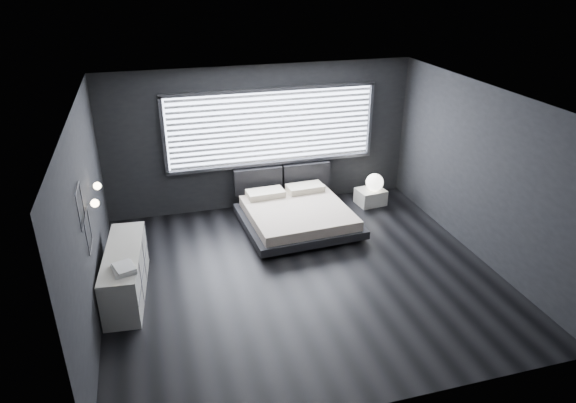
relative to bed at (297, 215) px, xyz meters
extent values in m
plane|color=black|center=(-0.39, -1.59, -0.24)|extent=(6.00, 6.00, 0.00)
plane|color=white|center=(-0.39, -1.59, 2.56)|extent=(6.00, 6.00, 0.00)
cube|color=black|center=(-0.39, 1.16, 1.16)|extent=(6.00, 0.04, 2.80)
cube|color=black|center=(-0.39, -4.34, 1.16)|extent=(6.00, 0.04, 2.80)
cube|color=black|center=(-3.39, -1.59, 1.16)|extent=(0.04, 5.50, 2.80)
cube|color=black|center=(2.61, -1.59, 1.16)|extent=(0.04, 5.50, 2.80)
cube|color=white|center=(-0.19, 1.14, 1.37)|extent=(4.00, 0.02, 1.38)
cube|color=#47474C|center=(-2.23, 1.11, 1.37)|extent=(0.06, 0.08, 1.48)
cube|color=#47474C|center=(1.85, 1.11, 1.37)|extent=(0.06, 0.08, 1.48)
cube|color=#47474C|center=(-0.19, 1.11, 2.10)|extent=(4.14, 0.08, 0.06)
cube|color=#47474C|center=(-0.19, 1.11, 0.64)|extent=(4.14, 0.08, 0.06)
cube|color=silver|center=(-0.19, 1.08, 1.37)|extent=(3.94, 0.03, 1.32)
cube|color=black|center=(-0.50, 1.05, 0.33)|extent=(0.96, 0.16, 0.52)
cube|color=black|center=(0.50, 1.05, 0.33)|extent=(0.96, 0.16, 0.52)
cylinder|color=silver|center=(-3.34, -1.54, 1.36)|extent=(0.10, 0.02, 0.02)
sphere|color=#FFE5B7|center=(-3.27, -1.54, 1.36)|extent=(0.11, 0.11, 0.11)
cylinder|color=silver|center=(-3.34, -0.94, 1.36)|extent=(0.10, 0.02, 0.02)
sphere|color=#FFE5B7|center=(-3.27, -0.94, 1.36)|extent=(0.11, 0.11, 0.11)
cube|color=#47474C|center=(-3.36, -2.14, 1.84)|extent=(0.01, 0.46, 0.02)
cube|color=#47474C|center=(-3.36, -2.14, 1.38)|extent=(0.01, 0.46, 0.02)
cube|color=#47474C|center=(-3.36, -1.91, 1.61)|extent=(0.01, 0.02, 0.46)
cube|color=#47474C|center=(-3.36, -2.37, 1.61)|extent=(0.01, 0.02, 0.46)
cube|color=#47474C|center=(-3.36, -1.89, 1.37)|extent=(0.01, 0.46, 0.02)
cube|color=#47474C|center=(-3.36, -1.89, 0.91)|extent=(0.01, 0.46, 0.02)
cube|color=#47474C|center=(-3.36, -1.66, 1.14)|extent=(0.01, 0.02, 0.46)
cube|color=#47474C|center=(-3.36, -2.12, 1.14)|extent=(0.01, 0.02, 0.46)
cube|color=black|center=(-0.81, -0.86, -0.20)|extent=(0.12, 0.12, 0.07)
cube|color=black|center=(0.91, -0.76, -0.20)|extent=(0.12, 0.12, 0.07)
cube|color=black|center=(-0.90, 0.68, -0.20)|extent=(0.12, 0.12, 0.07)
cube|color=black|center=(0.82, 0.78, -0.20)|extent=(0.12, 0.12, 0.07)
cube|color=black|center=(0.00, -0.04, -0.09)|extent=(2.11, 2.02, 0.15)
cube|color=beige|center=(0.00, -0.04, 0.07)|extent=(1.88, 1.88, 0.18)
cube|color=beige|center=(-0.45, 0.64, 0.22)|extent=(0.73, 0.42, 0.12)
cube|color=beige|center=(0.37, 0.69, 0.22)|extent=(0.73, 0.42, 0.12)
cube|color=beige|center=(1.73, 0.56, -0.08)|extent=(0.59, 0.51, 0.32)
sphere|color=white|center=(1.77, 0.51, 0.25)|extent=(0.35, 0.35, 0.35)
cube|color=beige|center=(-3.04, -1.34, 0.12)|extent=(0.66, 1.84, 0.72)
cube|color=#47474C|center=(-2.78, -1.36, 0.12)|extent=(0.17, 1.78, 0.70)
cube|color=white|center=(-3.01, -1.88, 0.50)|extent=(0.36, 0.43, 0.04)
cube|color=white|center=(-3.00, -1.90, 0.54)|extent=(0.33, 0.39, 0.03)
camera|label=1|loc=(-2.47, -8.13, 4.25)|focal=32.00mm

